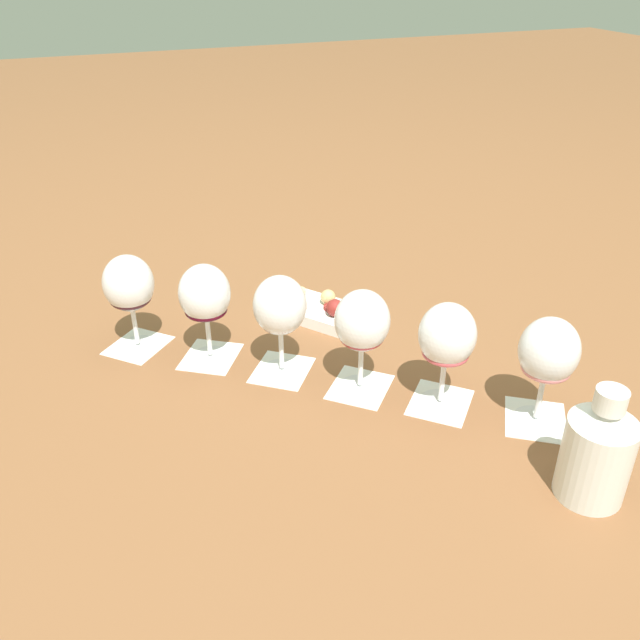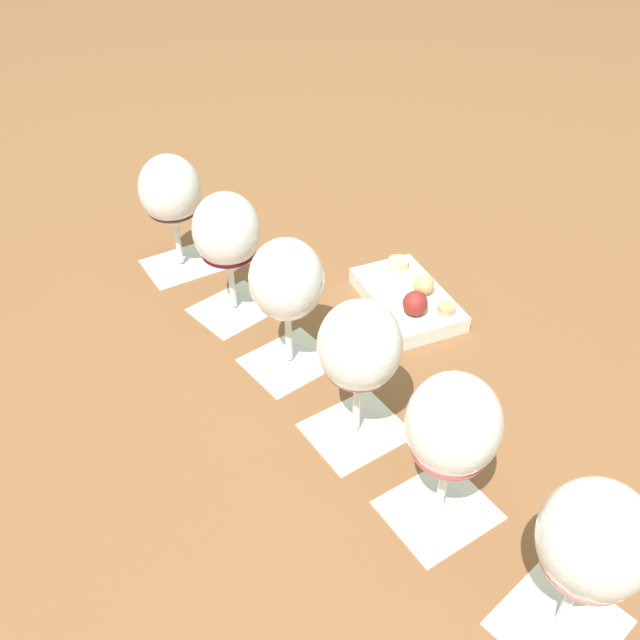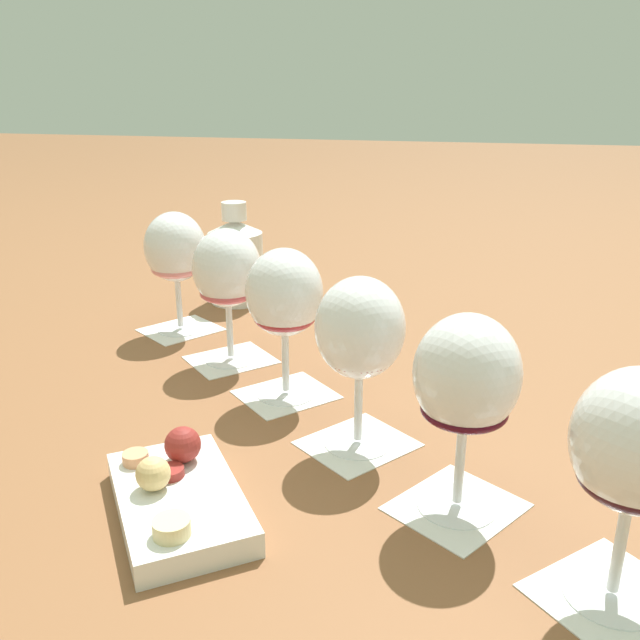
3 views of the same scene
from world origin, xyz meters
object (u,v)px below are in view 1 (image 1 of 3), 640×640
wine_glass_5 (129,287)px  wine_glass_3 (280,310)px  wine_glass_0 (548,355)px  wine_glass_4 (205,297)px  wine_glass_2 (362,325)px  snack_dish (321,310)px  ceramic_vase (597,451)px  wine_glass_1 (447,339)px

wine_glass_5 → wine_glass_3: bearing=-128.0°
wine_glass_0 → wine_glass_4: 0.59m
wine_glass_2 → wine_glass_5: same height
wine_glass_0 → snack_dish: (0.45, 0.20, -0.11)m
ceramic_vase → wine_glass_4: bearing=37.5°
wine_glass_0 → wine_glass_4: (0.38, 0.45, 0.00)m
wine_glass_1 → snack_dish: (0.35, 0.08, -0.11)m
wine_glass_1 → wine_glass_2: (0.09, 0.11, -0.00)m
wine_glass_0 → wine_glass_3: 0.45m
wine_glass_1 → wine_glass_3: size_ratio=1.00×
wine_glass_4 → ceramic_vase: (-0.54, -0.42, -0.05)m
wine_glass_5 → ceramic_vase: size_ratio=1.04×
wine_glass_0 → wine_glass_1: same height
snack_dish → wine_glass_0: bearing=-155.5°
wine_glass_1 → wine_glass_5: size_ratio=1.00×
wine_glass_2 → wine_glass_3: 0.15m
wine_glass_4 → wine_glass_3: bearing=-129.7°
wine_glass_3 → wine_glass_5: (0.18, 0.23, 0.00)m
wine_glass_5 → snack_dish: wine_glass_5 is taller
wine_glass_4 → snack_dish: wine_glass_4 is taller
wine_glass_1 → wine_glass_3: bearing=49.0°
snack_dish → wine_glass_2: bearing=174.1°
wine_glass_1 → wine_glass_5: (0.37, 0.45, -0.00)m
wine_glass_2 → snack_dish: size_ratio=0.90×
wine_glass_1 → wine_glass_4: 0.43m
ceramic_vase → wine_glass_3: bearing=34.1°
wine_glass_1 → wine_glass_2: bearing=50.2°
wine_glass_1 → wine_glass_0: bearing=-128.6°
wine_glass_1 → wine_glass_4: (0.28, 0.33, -0.00)m
wine_glass_5 → wine_glass_2: bearing=-129.4°
wine_glass_4 → ceramic_vase: bearing=-142.5°
wine_glass_2 → snack_dish: 0.28m
wine_glass_3 → ceramic_vase: bearing=-145.9°
wine_glass_5 → snack_dish: size_ratio=0.90×
ceramic_vase → wine_glass_1: bearing=18.4°
wine_glass_3 → ceramic_vase: size_ratio=1.04×
wine_glass_2 → ceramic_vase: (-0.35, -0.20, -0.05)m
wine_glass_1 → ceramic_vase: bearing=-161.6°
wine_glass_5 → ceramic_vase: 0.83m
wine_glass_1 → wine_glass_2: same height
wine_glass_4 → wine_glass_5: size_ratio=1.00×
wine_glass_3 → snack_dish: size_ratio=0.90×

